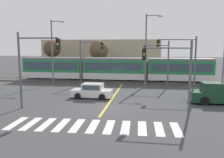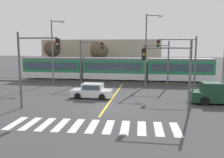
% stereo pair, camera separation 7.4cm
% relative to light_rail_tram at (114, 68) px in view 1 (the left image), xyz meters
% --- Properties ---
extents(ground_plane, '(200.00, 200.00, 0.00)m').
position_rel_light_rail_tram_xyz_m(ground_plane, '(1.42, -14.93, -2.05)').
color(ground_plane, '#3D3D3F').
extents(track_bed, '(120.00, 4.00, 0.18)m').
position_rel_light_rail_tram_xyz_m(track_bed, '(1.42, 0.01, -1.96)').
color(track_bed, '#4C4742').
rests_on(track_bed, ground).
extents(rail_near, '(120.00, 0.08, 0.10)m').
position_rel_light_rail_tram_xyz_m(rail_near, '(1.42, -0.71, -1.82)').
color(rail_near, '#939399').
rests_on(rail_near, track_bed).
extents(rail_far, '(120.00, 0.08, 0.10)m').
position_rel_light_rail_tram_xyz_m(rail_far, '(1.42, 0.73, -1.82)').
color(rail_far, '#939399').
rests_on(rail_far, track_bed).
extents(light_rail_tram, '(28.00, 2.64, 3.43)m').
position_rel_light_rail_tram_xyz_m(light_rail_tram, '(0.00, 0.00, 0.00)').
color(light_rail_tram, silver).
rests_on(light_rail_tram, track_bed).
extents(crosswalk_stripe_0, '(0.67, 2.82, 0.01)m').
position_rel_light_rail_tram_xyz_m(crosswalk_stripe_0, '(-4.08, -20.02, -2.04)').
color(crosswalk_stripe_0, silver).
rests_on(crosswalk_stripe_0, ground).
extents(crosswalk_stripe_1, '(0.67, 2.82, 0.01)m').
position_rel_light_rail_tram_xyz_m(crosswalk_stripe_1, '(-2.98, -19.97, -2.04)').
color(crosswalk_stripe_1, silver).
rests_on(crosswalk_stripe_1, ground).
extents(crosswalk_stripe_2, '(0.67, 2.82, 0.01)m').
position_rel_light_rail_tram_xyz_m(crosswalk_stripe_2, '(-1.88, -19.93, -2.04)').
color(crosswalk_stripe_2, silver).
rests_on(crosswalk_stripe_2, ground).
extents(crosswalk_stripe_3, '(0.67, 2.82, 0.01)m').
position_rel_light_rail_tram_xyz_m(crosswalk_stripe_3, '(-0.78, -19.89, -2.04)').
color(crosswalk_stripe_3, silver).
rests_on(crosswalk_stripe_3, ground).
extents(crosswalk_stripe_4, '(0.67, 2.82, 0.01)m').
position_rel_light_rail_tram_xyz_m(crosswalk_stripe_4, '(0.32, -19.84, -2.04)').
color(crosswalk_stripe_4, silver).
rests_on(crosswalk_stripe_4, ground).
extents(crosswalk_stripe_5, '(0.67, 2.82, 0.01)m').
position_rel_light_rail_tram_xyz_m(crosswalk_stripe_5, '(1.42, -19.80, -2.04)').
color(crosswalk_stripe_5, silver).
rests_on(crosswalk_stripe_5, ground).
extents(crosswalk_stripe_6, '(0.67, 2.82, 0.01)m').
position_rel_light_rail_tram_xyz_m(crosswalk_stripe_6, '(2.52, -19.76, -2.04)').
color(crosswalk_stripe_6, silver).
rests_on(crosswalk_stripe_6, ground).
extents(crosswalk_stripe_7, '(0.67, 2.82, 0.01)m').
position_rel_light_rail_tram_xyz_m(crosswalk_stripe_7, '(3.62, -19.72, -2.04)').
color(crosswalk_stripe_7, silver).
rests_on(crosswalk_stripe_7, ground).
extents(crosswalk_stripe_8, '(0.67, 2.82, 0.01)m').
position_rel_light_rail_tram_xyz_m(crosswalk_stripe_8, '(4.72, -19.67, -2.04)').
color(crosswalk_stripe_8, silver).
rests_on(crosswalk_stripe_8, ground).
extents(crosswalk_stripe_9, '(0.67, 2.82, 0.01)m').
position_rel_light_rail_tram_xyz_m(crosswalk_stripe_9, '(5.81, -19.63, -2.04)').
color(crosswalk_stripe_9, silver).
rests_on(crosswalk_stripe_9, ground).
extents(crosswalk_stripe_10, '(0.67, 2.82, 0.01)m').
position_rel_light_rail_tram_xyz_m(crosswalk_stripe_10, '(6.91, -19.59, -2.04)').
color(crosswalk_stripe_10, silver).
rests_on(crosswalk_stripe_10, ground).
extents(lane_centre_line, '(0.20, 15.81, 0.01)m').
position_rel_light_rail_tram_xyz_m(lane_centre_line, '(1.42, -9.90, -2.04)').
color(lane_centre_line, gold).
rests_on(lane_centre_line, ground).
extents(sedan_crossing, '(4.22, 1.97, 1.52)m').
position_rel_light_rail_tram_xyz_m(sedan_crossing, '(-0.71, -11.23, -1.35)').
color(sedan_crossing, silver).
rests_on(sedan_crossing, ground).
extents(pickup_truck, '(5.44, 2.33, 1.98)m').
position_rel_light_rail_tram_xyz_m(pickup_truck, '(11.60, -11.74, -1.20)').
color(pickup_truck, '#193D28').
rests_on(pickup_truck, ground).
extents(traffic_light_far_left, '(3.25, 0.38, 6.21)m').
position_rel_light_rail_tram_xyz_m(traffic_light_far_left, '(-3.06, -3.64, 2.06)').
color(traffic_light_far_left, '#515459').
rests_on(traffic_light_far_left, ground).
extents(traffic_light_mid_right, '(4.25, 0.38, 6.41)m').
position_rel_light_rail_tram_xyz_m(traffic_light_mid_right, '(8.64, -8.09, 2.25)').
color(traffic_light_mid_right, '#515459').
rests_on(traffic_light_mid_right, ground).
extents(traffic_light_near_right, '(3.75, 0.38, 5.82)m').
position_rel_light_rail_tram_xyz_m(traffic_light_near_right, '(6.91, -16.32, 1.74)').
color(traffic_light_near_right, '#515459').
rests_on(traffic_light_near_right, ground).
extents(traffic_light_far_right, '(3.25, 0.38, 6.02)m').
position_rel_light_rail_tram_xyz_m(traffic_light_far_right, '(6.45, -3.87, 1.83)').
color(traffic_light_far_right, '#515459').
rests_on(traffic_light_far_right, ground).
extents(traffic_light_near_left, '(3.75, 0.38, 6.53)m').
position_rel_light_rail_tram_xyz_m(traffic_light_near_left, '(-4.60, -16.19, 2.22)').
color(traffic_light_near_left, '#515459').
rests_on(traffic_light_near_left, ground).
extents(street_lamp_west, '(1.97, 0.28, 8.90)m').
position_rel_light_rail_tram_xyz_m(street_lamp_west, '(-8.10, -3.30, 2.96)').
color(street_lamp_west, slate).
rests_on(street_lamp_west, ground).
extents(street_lamp_centre, '(2.14, 0.28, 9.46)m').
position_rel_light_rail_tram_xyz_m(street_lamp_centre, '(4.82, -3.02, 3.27)').
color(street_lamp_centre, slate).
rests_on(street_lamp_centre, ground).
extents(bare_tree_far_west, '(2.94, 2.94, 6.38)m').
position_rel_light_rail_tram_xyz_m(bare_tree_far_west, '(-11.44, 4.28, 2.82)').
color(bare_tree_far_west, brown).
rests_on(bare_tree_far_west, ground).
extents(bare_tree_west, '(3.20, 3.20, 6.30)m').
position_rel_light_rail_tram_xyz_m(bare_tree_west, '(-3.27, 4.60, 2.62)').
color(bare_tree_west, brown).
rests_on(bare_tree_west, ground).
extents(building_backdrop_far, '(22.50, 6.00, 6.52)m').
position_rel_light_rail_tram_xyz_m(building_backdrop_far, '(-4.04, 11.19, 1.21)').
color(building_backdrop_far, tan).
rests_on(building_backdrop_far, ground).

